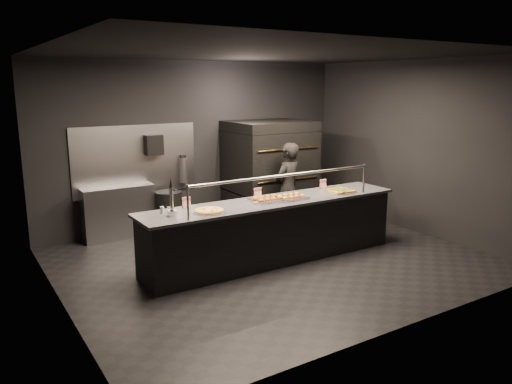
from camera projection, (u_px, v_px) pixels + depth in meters
room at (271, 161)px, 7.19m from camera, size 6.04×6.00×3.00m
service_counter at (273, 230)px, 7.38m from camera, size 4.10×0.78×1.37m
pizza_oven at (269, 171)px, 9.47m from camera, size 1.50×1.23×1.91m
prep_shelf at (119, 212)px, 8.47m from camera, size 1.20×0.35×0.90m
towel_dispenser at (154, 145)px, 8.66m from camera, size 0.30×0.20×0.35m
fire_extinguisher at (183, 170)px, 9.06m from camera, size 0.14×0.14×0.51m
beer_tap at (172, 205)px, 6.40m from camera, size 0.13×0.19×0.50m
round_pizza at (209, 211)px, 6.63m from camera, size 0.45×0.45×0.03m
slider_tray_a at (267, 199)px, 7.24m from camera, size 0.56×0.49×0.07m
slider_tray_b at (291, 197)px, 7.38m from camera, size 0.49×0.39×0.07m
square_pizza at (340, 191)px, 7.85m from camera, size 0.49×0.49×0.05m
condiment_jar at (164, 210)px, 6.56m from camera, size 0.14×0.05×0.09m
tent_cards at (260, 192)px, 7.47m from camera, size 2.54×0.04×0.15m
trash_bin at (169, 213)px, 8.71m from camera, size 0.46×0.46×0.76m
worker at (288, 189)px, 8.67m from camera, size 0.68×0.54×1.61m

